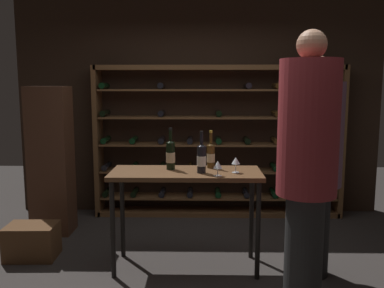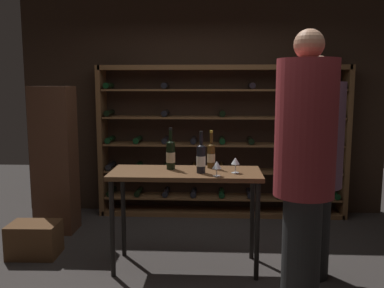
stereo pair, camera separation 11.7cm
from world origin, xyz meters
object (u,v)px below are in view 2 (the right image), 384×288
Objects in this scene: wine_glass_stemmed_left at (217,166)px; display_cabinet at (55,160)px; tasting_table at (186,182)px; wine_glass_stemmed_center at (235,162)px; wine_bottle_gold_foil at (171,154)px; person_guest_blue_shirt at (316,158)px; wine_bottle_amber_reserve at (211,155)px; wine_rack at (222,143)px; wine_crate at (34,239)px; wine_bottle_red_label at (201,158)px; person_guest_plum_blouse at (305,161)px.

display_cabinet is at bearing 149.05° from wine_glass_stemmed_left.
wine_glass_stemmed_center reaches higher than tasting_table.
wine_glass_stemmed_center is at bearing 40.40° from wine_glass_stemmed_left.
wine_bottle_gold_foil is at bearing 146.50° from wine_glass_stemmed_left.
wine_bottle_amber_reserve is at bearing 34.08° from person_guest_blue_shirt.
wine_rack reaches higher than tasting_table.
wine_crate is at bearing 173.09° from wine_glass_stemmed_center.
wine_glass_stemmed_center is at bearing 1.79° from wine_bottle_red_label.
wine_glass_stemmed_center is at bearing -7.60° from tasting_table.
wine_glass_stemmed_left is at bearing -96.24° from person_guest_plum_blouse.
wine_bottle_amber_reserve reaches higher than wine_crate.
display_cabinet is (-0.04, 0.73, 0.67)m from wine_crate.
wine_crate is 1.35× the size of wine_bottle_amber_reserve.
wine_bottle_gold_foil is at bearing -167.88° from wine_bottle_amber_reserve.
person_guest_blue_shirt reaches higher than tasting_table.
wine_crate is (-2.66, 0.30, -0.90)m from person_guest_blue_shirt.
display_cabinet is (-2.47, 1.64, -0.32)m from person_guest_plum_blouse.
person_guest_plum_blouse reaches higher than person_guest_blue_shirt.
wine_rack is at bearing 77.48° from tasting_table.
person_guest_blue_shirt is at bearing -8.93° from wine_bottle_gold_foil.
wine_bottle_amber_reserve is 0.31m from wine_glass_stemmed_center.
person_guest_blue_shirt is 0.99m from wine_bottle_red_label.
wine_rack is 8.91× the size of wine_bottle_amber_reserve.
tasting_table is at bearing -30.07° from display_cabinet.
wine_glass_stemmed_center is at bearing -86.95° from wine_rack.
tasting_table is (-0.36, -1.61, -0.14)m from wine_rack.
wine_glass_stemmed_left is (-0.85, -0.08, -0.06)m from person_guest_blue_shirt.
wine_rack is at bearing 20.15° from display_cabinet.
wine_bottle_amber_reserve is 2.69× the size of wine_glass_stemmed_left.
display_cabinet is 4.48× the size of wine_bottle_red_label.
wine_glass_stemmed_center is at bearing -25.64° from display_cabinet.
display_cabinet is (-1.92, -0.71, -0.11)m from wine_rack.
wine_bottle_gold_foil is (-1.05, 0.81, -0.10)m from person_guest_plum_blouse.
wine_bottle_red_label reaches higher than wine_glass_stemmed_center.
person_guest_blue_shirt is 14.61× the size of wine_glass_stemmed_left.
wine_rack reaches higher than wine_glass_stemmed_center.
wine_glass_stemmed_left reaches higher than wine_crate.
person_guest_plum_blouse is at bearing -52.94° from wine_bottle_amber_reserve.
person_guest_plum_blouse reaches higher than wine_rack.
person_guest_blue_shirt is at bearing -166.35° from person_guest_plum_blouse.
person_guest_plum_blouse is 5.83× the size of wine_bottle_amber_reserve.
wine_crate is 1.65m from wine_bottle_gold_foil.
wine_bottle_red_label reaches higher than wine_bottle_amber_reserve.
wine_crate is 3.40× the size of wine_glass_stemmed_center.
wine_bottle_red_label is 2.66× the size of wine_glass_stemmed_center.
display_cabinet is at bearing -159.85° from wine_rack.
wine_glass_stemmed_left reaches higher than tasting_table.
wine_rack is 1.89× the size of display_cabinet.
wine_rack is 2.41m from person_guest_plum_blouse.
wine_glass_stemmed_center is at bearing -111.60° from person_guest_plum_blouse.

